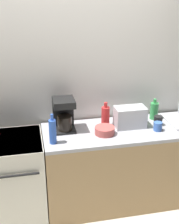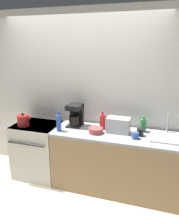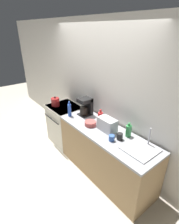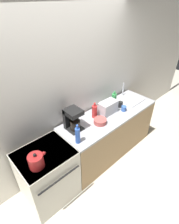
{
  "view_description": "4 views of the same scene",
  "coord_description": "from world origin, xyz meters",
  "px_view_note": "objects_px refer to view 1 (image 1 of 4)",
  "views": [
    {
      "loc": [
        -0.37,
        -2.46,
        2.3
      ],
      "look_at": [
        0.2,
        0.33,
        1.1
      ],
      "focal_mm": 50.0,
      "sensor_mm": 36.0,
      "label": 1
    },
    {
      "loc": [
        1.13,
        -2.5,
        2.06
      ],
      "look_at": [
        0.2,
        0.4,
        1.13
      ],
      "focal_mm": 35.0,
      "sensor_mm": 36.0,
      "label": 2
    },
    {
      "loc": [
        2.39,
        -1.39,
        2.41
      ],
      "look_at": [
        0.23,
        0.32,
        1.07
      ],
      "focal_mm": 28.0,
      "sensor_mm": 36.0,
      "label": 3
    },
    {
      "loc": [
        -1.26,
        -1.22,
        2.57
      ],
      "look_at": [
        0.21,
        0.34,
        1.11
      ],
      "focal_mm": 28.0,
      "sensor_mm": 36.0,
      "label": 4
    }
  ],
  "objects_px": {
    "toaster": "(130,117)",
    "cup_black": "(158,121)",
    "bowl": "(105,130)",
    "bottle_green": "(154,110)",
    "bottle_red": "(105,116)",
    "stove": "(9,178)",
    "bottle_blue": "(53,131)",
    "coffee_maker": "(64,113)",
    "cup_blue": "(158,126)"
  },
  "relations": [
    {
      "from": "coffee_maker",
      "to": "bottle_red",
      "type": "xyz_separation_m",
      "value": [
        0.43,
        -0.01,
        -0.06
      ]
    },
    {
      "from": "coffee_maker",
      "to": "bottle_blue",
      "type": "distance_m",
      "value": 0.32
    },
    {
      "from": "stove",
      "to": "bowl",
      "type": "height_order",
      "value": "bowl"
    },
    {
      "from": "bottle_red",
      "to": "cup_blue",
      "type": "distance_m",
      "value": 0.55
    },
    {
      "from": "bottle_red",
      "to": "bottle_green",
      "type": "relative_size",
      "value": 1.14
    },
    {
      "from": "stove",
      "to": "toaster",
      "type": "xyz_separation_m",
      "value": [
        1.28,
        0.06,
        0.54
      ]
    },
    {
      "from": "bottle_blue",
      "to": "coffee_maker",
      "type": "bearing_deg",
      "value": 63.02
    },
    {
      "from": "cup_black",
      "to": "bottle_blue",
      "type": "bearing_deg",
      "value": -171.25
    },
    {
      "from": "bottle_blue",
      "to": "bowl",
      "type": "height_order",
      "value": "bottle_blue"
    },
    {
      "from": "toaster",
      "to": "stove",
      "type": "bearing_deg",
      "value": -177.47
    },
    {
      "from": "cup_black",
      "to": "cup_blue",
      "type": "height_order",
      "value": "cup_black"
    },
    {
      "from": "stove",
      "to": "bottle_green",
      "type": "relative_size",
      "value": 3.79
    },
    {
      "from": "toaster",
      "to": "bottle_blue",
      "type": "bearing_deg",
      "value": -166.45
    },
    {
      "from": "cup_blue",
      "to": "bowl",
      "type": "bearing_deg",
      "value": 176.51
    },
    {
      "from": "bottle_green",
      "to": "bottle_blue",
      "type": "distance_m",
      "value": 1.2
    },
    {
      "from": "coffee_maker",
      "to": "stove",
      "type": "bearing_deg",
      "value": -166.81
    },
    {
      "from": "bottle_red",
      "to": "bowl",
      "type": "height_order",
      "value": "bottle_red"
    },
    {
      "from": "stove",
      "to": "coffee_maker",
      "type": "xyz_separation_m",
      "value": [
        0.6,
        0.14,
        0.6
      ]
    },
    {
      "from": "bottle_green",
      "to": "bowl",
      "type": "distance_m",
      "value": 0.68
    },
    {
      "from": "toaster",
      "to": "cup_blue",
      "type": "distance_m",
      "value": 0.3
    },
    {
      "from": "bottle_green",
      "to": "bowl",
      "type": "xyz_separation_m",
      "value": [
        -0.63,
        -0.25,
        -0.06
      ]
    },
    {
      "from": "stove",
      "to": "bottle_red",
      "type": "xyz_separation_m",
      "value": [
        1.03,
        0.12,
        0.54
      ]
    },
    {
      "from": "bottle_green",
      "to": "bottle_blue",
      "type": "relative_size",
      "value": 0.78
    },
    {
      "from": "cup_black",
      "to": "bowl",
      "type": "bearing_deg",
      "value": -171.87
    },
    {
      "from": "bowl",
      "to": "bottle_green",
      "type": "bearing_deg",
      "value": 22.02
    },
    {
      "from": "coffee_maker",
      "to": "bottle_red",
      "type": "relative_size",
      "value": 1.28
    },
    {
      "from": "stove",
      "to": "cup_blue",
      "type": "bearing_deg",
      "value": -3.3
    },
    {
      "from": "cup_black",
      "to": "coffee_maker",
      "type": "bearing_deg",
      "value": 173.76
    },
    {
      "from": "bottle_red",
      "to": "bowl",
      "type": "bearing_deg",
      "value": -106.26
    },
    {
      "from": "bottle_red",
      "to": "bottle_blue",
      "type": "bearing_deg",
      "value": -155.19
    },
    {
      "from": "bottle_blue",
      "to": "cup_black",
      "type": "bearing_deg",
      "value": 8.75
    },
    {
      "from": "bottle_red",
      "to": "bowl",
      "type": "relative_size",
      "value": 1.33
    },
    {
      "from": "cup_black",
      "to": "stove",
      "type": "bearing_deg",
      "value": -178.85
    },
    {
      "from": "cup_blue",
      "to": "bowl",
      "type": "height_order",
      "value": "cup_blue"
    },
    {
      "from": "stove",
      "to": "bottle_blue",
      "type": "distance_m",
      "value": 0.73
    },
    {
      "from": "cup_blue",
      "to": "coffee_maker",
      "type": "bearing_deg",
      "value": 166.28
    },
    {
      "from": "coffee_maker",
      "to": "bottle_blue",
      "type": "height_order",
      "value": "coffee_maker"
    },
    {
      "from": "bottle_red",
      "to": "bottle_blue",
      "type": "relative_size",
      "value": 0.89
    },
    {
      "from": "bowl",
      "to": "coffee_maker",
      "type": "bearing_deg",
      "value": 153.03
    },
    {
      "from": "stove",
      "to": "cup_black",
      "type": "distance_m",
      "value": 1.65
    },
    {
      "from": "bottle_blue",
      "to": "bowl",
      "type": "xyz_separation_m",
      "value": [
        0.52,
        0.09,
        -0.09
      ]
    },
    {
      "from": "bottle_green",
      "to": "cup_blue",
      "type": "bearing_deg",
      "value": -104.59
    },
    {
      "from": "toaster",
      "to": "bottle_blue",
      "type": "height_order",
      "value": "bottle_blue"
    },
    {
      "from": "bottle_red",
      "to": "bottle_green",
      "type": "bearing_deg",
      "value": 7.34
    },
    {
      "from": "cup_blue",
      "to": "cup_black",
      "type": "bearing_deg",
      "value": 66.32
    },
    {
      "from": "stove",
      "to": "bottle_blue",
      "type": "relative_size",
      "value": 2.96
    },
    {
      "from": "bottle_red",
      "to": "cup_black",
      "type": "height_order",
      "value": "bottle_red"
    },
    {
      "from": "bottle_green",
      "to": "bottle_blue",
      "type": "height_order",
      "value": "bottle_blue"
    },
    {
      "from": "stove",
      "to": "cup_blue",
      "type": "xyz_separation_m",
      "value": [
        1.53,
        -0.09,
        0.47
      ]
    },
    {
      "from": "toaster",
      "to": "cup_black",
      "type": "bearing_deg",
      "value": -4.61
    }
  ]
}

